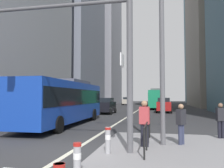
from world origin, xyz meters
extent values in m
plane|color=#303033|center=(0.00, 20.00, 0.00)|extent=(160.00, 160.00, 0.00)
cube|color=beige|center=(0.00, 30.00, 0.01)|extent=(0.20, 80.00, 0.01)
cube|color=slate|center=(-16.00, 38.90, 20.14)|extent=(11.66, 18.13, 40.28)
cube|color=gray|center=(-16.00, 60.20, 21.92)|extent=(13.57, 17.20, 43.85)
cube|color=gray|center=(17.00, 44.30, 18.84)|extent=(13.73, 20.81, 37.68)
cube|color=slate|center=(17.00, 66.87, 26.68)|extent=(10.08, 17.78, 53.36)
cube|color=#14389E|center=(-3.61, 7.53, 1.73)|extent=(2.62, 11.58, 2.75)
cube|color=black|center=(-3.61, 7.53, 2.07)|extent=(2.65, 11.35, 1.10)
cube|color=#4C4C51|center=(-3.63, 9.26, 3.25)|extent=(1.79, 4.18, 0.30)
cylinder|color=black|center=(-2.37, 3.84, 0.50)|extent=(0.31, 1.00, 1.00)
cylinder|color=black|center=(-4.77, 3.82, 0.50)|extent=(0.31, 1.00, 1.00)
cylinder|color=black|center=(-2.45, 11.23, 0.50)|extent=(0.31, 1.00, 1.00)
cylinder|color=black|center=(-4.84, 11.21, 0.50)|extent=(0.31, 1.00, 1.00)
cylinder|color=black|center=(-6.40, 6.00, 0.32)|extent=(0.22, 0.64, 0.64)
cube|color=#198456|center=(2.63, 32.86, 1.73)|extent=(2.82, 10.88, 2.75)
cube|color=black|center=(2.63, 32.86, 2.07)|extent=(2.85, 10.67, 1.10)
cube|color=#4C4C51|center=(2.67, 31.24, 3.25)|extent=(1.86, 3.94, 0.30)
cylinder|color=black|center=(1.33, 36.29, 0.50)|extent=(0.33, 1.01, 1.00)
cylinder|color=black|center=(3.72, 36.36, 0.50)|extent=(0.33, 1.01, 1.00)
cylinder|color=black|center=(1.53, 29.37, 0.50)|extent=(0.33, 1.01, 1.00)
cylinder|color=black|center=(3.93, 29.44, 0.50)|extent=(0.33, 1.01, 1.00)
cube|color=#198456|center=(2.19, 52.07, 1.73)|extent=(2.59, 11.19, 2.75)
cube|color=black|center=(2.19, 52.07, 2.07)|extent=(2.63, 10.97, 1.10)
cube|color=#4C4C51|center=(2.20, 50.39, 3.25)|extent=(1.78, 4.04, 0.30)
cylinder|color=black|center=(0.96, 55.63, 0.50)|extent=(0.31, 1.00, 1.00)
cylinder|color=black|center=(3.36, 55.65, 0.50)|extent=(0.31, 1.00, 1.00)
cylinder|color=black|center=(1.01, 48.48, 0.50)|extent=(0.31, 1.00, 1.00)
cylinder|color=black|center=(3.41, 48.50, 0.50)|extent=(0.31, 1.00, 1.00)
cube|color=black|center=(-3.18, 19.22, 0.87)|extent=(1.83, 4.29, 1.10)
cube|color=black|center=(-3.18, 19.37, 1.68)|extent=(1.52, 2.32, 0.52)
cylinder|color=black|center=(-2.25, 17.78, 0.32)|extent=(0.23, 0.64, 0.64)
cylinder|color=black|center=(-4.07, 17.75, 0.32)|extent=(0.23, 0.64, 0.64)
cylinder|color=black|center=(-2.29, 20.68, 0.32)|extent=(0.23, 0.64, 0.64)
cylinder|color=black|center=(-4.11, 20.66, 0.32)|extent=(0.23, 0.64, 0.64)
cube|color=silver|center=(2.32, 42.76, 0.87)|extent=(1.80, 4.24, 1.10)
cube|color=black|center=(2.32, 42.61, 1.68)|extent=(1.50, 2.29, 0.52)
cylinder|color=black|center=(1.41, 44.19, 0.32)|extent=(0.22, 0.64, 0.64)
cylinder|color=black|center=(3.23, 44.20, 0.32)|extent=(0.22, 0.64, 0.64)
cylinder|color=black|center=(1.42, 41.31, 0.32)|extent=(0.22, 0.64, 0.64)
cylinder|color=black|center=(3.24, 41.32, 0.32)|extent=(0.22, 0.64, 0.64)
cube|color=maroon|center=(3.80, 22.84, 0.87)|extent=(1.86, 4.24, 1.10)
cube|color=black|center=(3.80, 22.69, 1.68)|extent=(1.54, 2.30, 0.52)
cylinder|color=black|center=(2.92, 24.28, 0.32)|extent=(0.23, 0.64, 0.64)
cylinder|color=black|center=(4.74, 24.25, 0.32)|extent=(0.23, 0.64, 0.64)
cylinder|color=black|center=(2.87, 21.42, 0.32)|extent=(0.23, 0.64, 0.64)
cylinder|color=black|center=(4.68, 21.39, 0.32)|extent=(0.23, 0.64, 0.64)
cube|color=#B2A899|center=(-4.98, 49.88, 0.87)|extent=(1.95, 4.13, 1.10)
cube|color=black|center=(-4.99, 50.03, 1.68)|extent=(1.58, 2.25, 0.52)
cylinder|color=black|center=(-4.02, 48.54, 0.32)|extent=(0.25, 0.65, 0.64)
cylinder|color=black|center=(-5.83, 48.46, 0.32)|extent=(0.25, 0.65, 0.64)
cylinder|color=black|center=(-4.13, 51.29, 0.32)|extent=(0.25, 0.65, 0.64)
cylinder|color=black|center=(-5.95, 51.22, 0.32)|extent=(0.25, 0.65, 0.64)
cylinder|color=#515156|center=(2.26, -0.44, 3.15)|extent=(0.22, 0.22, 6.00)
cylinder|color=#515156|center=(-0.54, -0.44, 5.55)|extent=(5.58, 0.14, 0.14)
cube|color=white|center=(2.01, -0.62, 3.35)|extent=(0.04, 0.60, 0.44)
cylinder|color=#56565B|center=(3.40, 1.13, 4.15)|extent=(0.20, 0.20, 8.00)
cylinder|color=#B21E19|center=(1.68, -5.00, 0.96)|extent=(0.20, 0.20, 0.08)
cylinder|color=#99999E|center=(1.33, -3.20, 0.56)|extent=(0.18, 0.18, 0.83)
cylinder|color=white|center=(1.33, -3.20, 0.66)|extent=(0.19, 0.19, 0.15)
cylinder|color=#B21E19|center=(1.33, -3.20, 0.94)|extent=(0.20, 0.20, 0.08)
cylinder|color=#99999E|center=(1.53, -0.74, 0.59)|extent=(0.18, 0.18, 0.89)
cylinder|color=white|center=(1.53, -0.74, 0.70)|extent=(0.19, 0.19, 0.16)
cylinder|color=#B21E19|center=(1.53, -0.74, 1.00)|extent=(0.20, 0.20, 0.08)
cylinder|color=black|center=(2.80, -1.29, 0.62)|extent=(0.06, 0.06, 0.95)
cylinder|color=black|center=(2.80, 0.00, 0.62)|extent=(0.06, 0.06, 0.95)
cylinder|color=black|center=(2.80, 1.30, 0.62)|extent=(0.06, 0.06, 0.95)
cylinder|color=black|center=(2.80, 2.59, 0.62)|extent=(0.06, 0.06, 0.95)
cylinder|color=black|center=(2.80, 0.65, 1.10)|extent=(0.06, 3.88, 0.06)
cylinder|color=black|center=(2.77, 0.59, 0.59)|extent=(0.15, 0.15, 0.87)
cylinder|color=black|center=(2.61, 0.61, 0.59)|extent=(0.15, 0.15, 0.87)
cube|color=#B73D42|center=(2.69, 0.60, 1.36)|extent=(0.41, 0.29, 0.67)
sphere|color=#9E7556|center=(2.69, 0.60, 1.81)|extent=(0.24, 0.24, 0.24)
cylinder|color=black|center=(5.99, 3.13, 0.55)|extent=(0.15, 0.15, 0.80)
cylinder|color=black|center=(6.14, 3.17, 0.55)|extent=(0.15, 0.15, 0.80)
cube|color=#232328|center=(6.06, 3.15, 1.26)|extent=(0.42, 0.32, 0.62)
sphere|color=brown|center=(6.06, 3.15, 1.67)|extent=(0.22, 0.22, 0.22)
cylinder|color=#2D334C|center=(4.07, 1.25, 0.55)|extent=(0.15, 0.15, 0.80)
cylinder|color=#2D334C|center=(4.17, 1.38, 0.55)|extent=(0.15, 0.15, 0.80)
cube|color=#232328|center=(4.12, 1.31, 1.26)|extent=(0.42, 0.45, 0.62)
sphere|color=#9E7556|center=(4.12, 1.31, 1.68)|extent=(0.22, 0.22, 0.22)
camera|label=1|loc=(3.28, -8.58, 2.08)|focal=37.36mm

